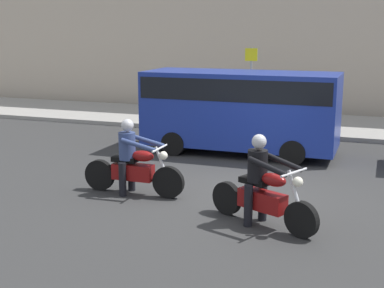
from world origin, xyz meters
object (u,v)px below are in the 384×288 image
at_px(motorcycle_with_rider_black_leather, 262,189).
at_px(motorcycle_with_rider_denim_blue, 132,164).
at_px(street_sign_post, 251,76).
at_px(parked_van_cobalt_blue, 240,106).

xyz_separation_m(motorcycle_with_rider_black_leather, motorcycle_with_rider_denim_blue, (-2.86, 0.84, -0.01)).
bearing_deg(motorcycle_with_rider_denim_blue, motorcycle_with_rider_black_leather, -16.42).
xyz_separation_m(motorcycle_with_rider_black_leather, street_sign_post, (-2.69, 9.97, 1.03)).
xyz_separation_m(parked_van_cobalt_blue, street_sign_post, (-0.91, 4.80, 0.40)).
distance_m(motorcycle_with_rider_black_leather, motorcycle_with_rider_denim_blue, 2.98).
height_order(motorcycle_with_rider_black_leather, street_sign_post, street_sign_post).
bearing_deg(motorcycle_with_rider_black_leather, street_sign_post, 105.08).
distance_m(parked_van_cobalt_blue, street_sign_post, 4.91).
relative_size(parked_van_cobalt_blue, street_sign_post, 2.01).
relative_size(motorcycle_with_rider_black_leather, street_sign_post, 0.80).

